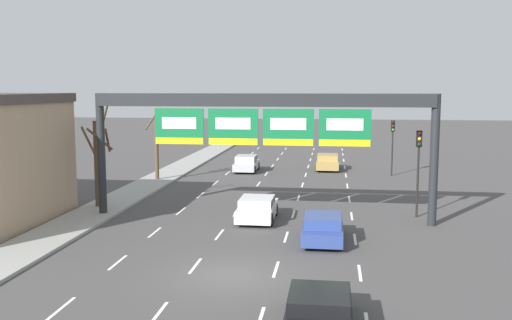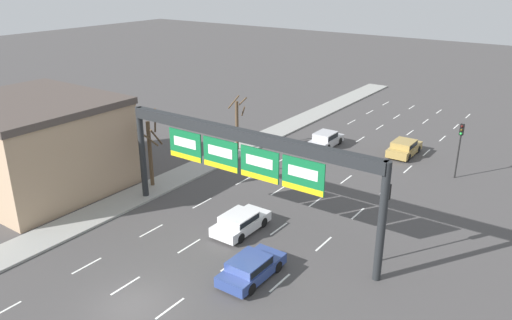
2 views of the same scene
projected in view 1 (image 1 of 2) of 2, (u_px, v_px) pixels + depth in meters
ground_plane at (231, 276)px, 21.98m from camera, size 220.00×220.00×0.00m
lane_dashes at (269, 205)px, 35.25m from camera, size 10.02×67.00×0.01m
sign_gantry at (261, 118)px, 30.43m from camera, size 18.55×0.70×6.89m
car_black at (319, 308)px, 17.00m from camera, size 1.98×3.99×1.24m
car_white at (257, 208)px, 31.06m from camera, size 1.95×4.19×1.29m
car_blue at (323, 227)px, 26.80m from camera, size 1.91×4.23×1.30m
car_silver at (247, 163)px, 49.07m from camera, size 1.86×4.05×1.41m
car_gold at (328, 161)px, 50.08m from camera, size 1.96×4.29×1.39m
traffic_light_near_gantry at (393, 136)px, 46.38m from camera, size 0.30×0.35×4.54m
traffic_light_mid_block at (419, 156)px, 31.45m from camera, size 0.30×0.35×4.85m
tree_bare_closest at (98, 157)px, 33.70m from camera, size 1.90×1.97×6.23m
tree_bare_second at (157, 145)px, 43.92m from camera, size 1.74×1.28×5.01m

